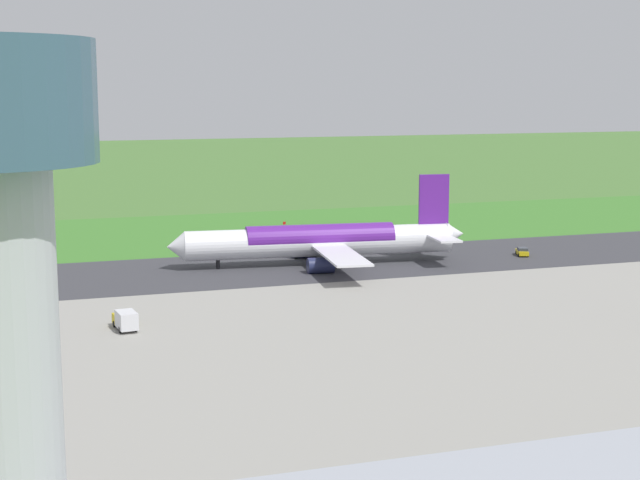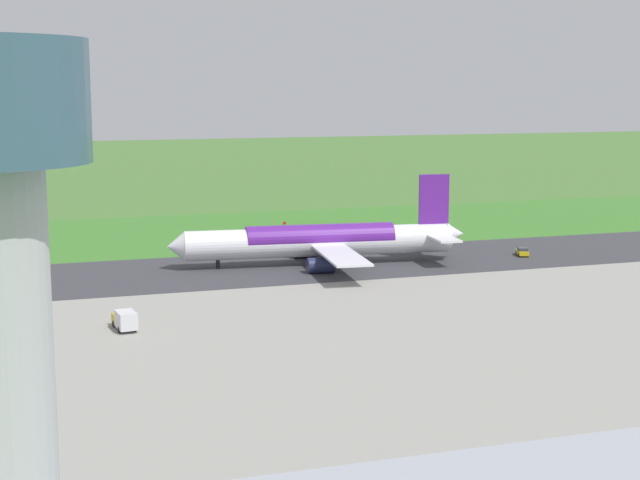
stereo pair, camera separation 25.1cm
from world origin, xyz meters
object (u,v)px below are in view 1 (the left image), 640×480
Objects in this scene: no_stopping_sign at (284,227)px; traffic_cone_orange at (264,235)px; airliner_main at (322,241)px; service_truck_baggage at (125,320)px; service_car_followme at (522,252)px.

no_stopping_sign reaches higher than traffic_cone_orange.
airliner_main reaches higher than no_stopping_sign.
no_stopping_sign reaches higher than service_truck_baggage.
service_car_followme is (-38.52, 3.28, -3.51)m from airliner_main.
no_stopping_sign is at bearing -120.82° from service_truck_baggage.
service_car_followme is 8.29× the size of traffic_cone_orange.
traffic_cone_orange is (1.26, -35.26, -4.08)m from airliner_main.
service_truck_baggage is 83.98m from service_car_followme.
traffic_cone_orange is (-37.69, -70.97, -1.13)m from service_truck_baggage.
no_stopping_sign is 4.50m from traffic_cone_orange.
traffic_cone_orange is at bearing -87.96° from airliner_main.
service_truck_baggage is at bearing 62.03° from traffic_cone_orange.
service_truck_baggage reaches higher than service_car_followme.
service_truck_baggage is 81.75m from no_stopping_sign.
service_truck_baggage is at bearing 42.52° from airliner_main.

